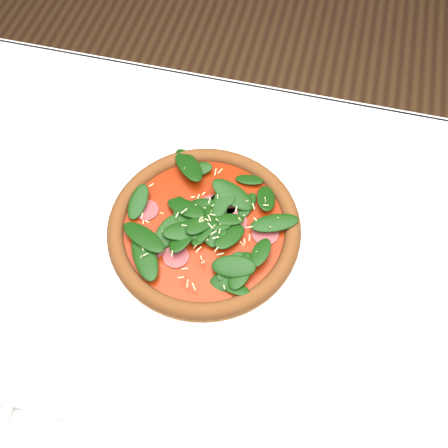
# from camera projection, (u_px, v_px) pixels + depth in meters

# --- Properties ---
(ground) EXTENTS (6.00, 6.00, 0.00)m
(ground) POSITION_uv_depth(u_px,v_px,m) (232.00, 387.00, 1.40)
(ground) COLOR brown
(ground) RESTS_ON ground
(dining_table) EXTENTS (1.21, 0.81, 0.75)m
(dining_table) POSITION_uv_depth(u_px,v_px,m) (238.00, 305.00, 0.83)
(dining_table) COLOR silver
(dining_table) RESTS_ON ground
(plate) EXTENTS (0.35, 0.35, 0.01)m
(plate) POSITION_uv_depth(u_px,v_px,m) (205.00, 232.00, 0.78)
(plate) COLOR white
(plate) RESTS_ON dining_table
(pizza) EXTENTS (0.30, 0.30, 0.04)m
(pizza) POSITION_uv_depth(u_px,v_px,m) (204.00, 226.00, 0.76)
(pizza) COLOR #9F6326
(pizza) RESTS_ON plate
(napkin) EXTENTS (0.16, 0.08, 0.01)m
(napkin) POSITION_uv_depth(u_px,v_px,m) (23.00, 378.00, 0.67)
(napkin) COLOR silver
(napkin) RESTS_ON dining_table
(fork) EXTENTS (0.02, 0.15, 0.00)m
(fork) POSITION_uv_depth(u_px,v_px,m) (30.00, 356.00, 0.68)
(fork) COLOR silver
(fork) RESTS_ON napkin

